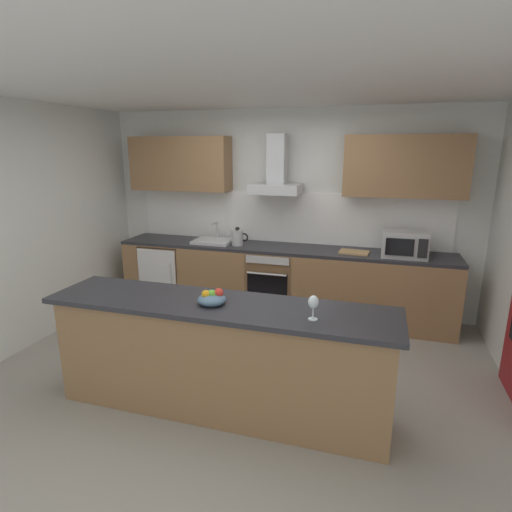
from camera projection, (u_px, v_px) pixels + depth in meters
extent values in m
cube|color=gray|center=(241.00, 373.00, 3.99)|extent=(5.82, 4.74, 0.02)
cube|color=white|center=(238.00, 84.00, 3.33)|extent=(5.82, 4.74, 0.02)
cube|color=silver|center=(287.00, 211.00, 5.45)|extent=(5.82, 0.12, 2.60)
cube|color=silver|center=(19.00, 227.00, 4.35)|extent=(0.12, 4.74, 2.60)
cube|color=white|center=(286.00, 217.00, 5.40)|extent=(4.10, 0.02, 0.66)
cube|color=olive|center=(279.00, 282.00, 5.31)|extent=(4.24, 0.60, 0.86)
cube|color=#28282D|center=(280.00, 249.00, 5.20)|extent=(4.24, 0.60, 0.04)
cube|color=olive|center=(219.00, 360.00, 3.31)|extent=(2.68, 0.52, 0.90)
cube|color=#28282D|center=(218.00, 305.00, 3.20)|extent=(2.78, 0.64, 0.04)
cube|color=olive|center=(180.00, 164.00, 5.47)|extent=(1.36, 0.32, 0.70)
cube|color=olive|center=(405.00, 166.00, 4.68)|extent=(1.36, 0.32, 0.70)
cube|color=slate|center=(273.00, 280.00, 5.31)|extent=(0.60, 0.56, 0.80)
cube|color=black|center=(267.00, 292.00, 5.05)|extent=(0.50, 0.02, 0.48)
cube|color=#B7BABC|center=(267.00, 260.00, 4.95)|extent=(0.54, 0.02, 0.09)
cylinder|color=#B7BABC|center=(266.00, 274.00, 4.96)|extent=(0.49, 0.02, 0.02)
cube|color=white|center=(168.00, 273.00, 5.74)|extent=(0.58, 0.56, 0.85)
cube|color=silver|center=(157.00, 279.00, 5.47)|extent=(0.55, 0.02, 0.80)
cylinder|color=#B7BABC|center=(171.00, 278.00, 5.38)|extent=(0.02, 0.02, 0.38)
cube|color=#B7BABC|center=(405.00, 244.00, 4.70)|extent=(0.50, 0.36, 0.30)
cube|color=black|center=(400.00, 247.00, 4.54)|extent=(0.30, 0.02, 0.19)
cube|color=black|center=(423.00, 249.00, 4.47)|extent=(0.10, 0.01, 0.21)
cube|color=silver|center=(214.00, 241.00, 5.42)|extent=(0.50, 0.40, 0.04)
cylinder|color=#B7BABC|center=(217.00, 231.00, 5.51)|extent=(0.03, 0.03, 0.26)
cylinder|color=#B7BABC|center=(214.00, 224.00, 5.41)|extent=(0.03, 0.16, 0.03)
cylinder|color=#B7BABC|center=(238.00, 238.00, 5.27)|extent=(0.15, 0.15, 0.20)
sphere|color=black|center=(237.00, 229.00, 5.24)|extent=(0.06, 0.06, 0.06)
cone|color=#B7BABC|center=(230.00, 234.00, 5.28)|extent=(0.09, 0.04, 0.07)
torus|color=black|center=(244.00, 237.00, 5.24)|extent=(0.11, 0.02, 0.11)
cube|color=#B7BABC|center=(276.00, 189.00, 5.11)|extent=(0.62, 0.45, 0.12)
cube|color=#B7BABC|center=(277.00, 159.00, 5.06)|extent=(0.22, 0.22, 0.60)
cylinder|color=silver|center=(313.00, 319.00, 2.88)|extent=(0.07, 0.07, 0.01)
cylinder|color=silver|center=(313.00, 313.00, 2.87)|extent=(0.01, 0.01, 0.09)
ellipsoid|color=silver|center=(313.00, 302.00, 2.85)|extent=(0.08, 0.08, 0.10)
ellipsoid|color=slate|center=(212.00, 300.00, 3.16)|extent=(0.22, 0.22, 0.09)
sphere|color=orange|center=(206.00, 294.00, 3.14)|extent=(0.07, 0.07, 0.07)
sphere|color=red|center=(219.00, 293.00, 3.17)|extent=(0.08, 0.08, 0.08)
sphere|color=#66B233|center=(212.00, 294.00, 3.15)|extent=(0.07, 0.07, 0.07)
cube|color=tan|center=(354.00, 252.00, 4.89)|extent=(0.36, 0.25, 0.02)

